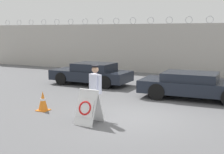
# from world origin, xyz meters

# --- Properties ---
(ground_plane) EXTENTS (90.00, 90.00, 0.00)m
(ground_plane) POSITION_xyz_m (0.00, 0.00, 0.00)
(ground_plane) COLOR #5B5B5E
(perimeter_wall) EXTENTS (36.00, 0.30, 3.84)m
(perimeter_wall) POSITION_xyz_m (0.00, 11.15, 1.70)
(perimeter_wall) COLOR #ADA8A0
(perimeter_wall) RESTS_ON ground_plane
(barricade_sign) EXTENTS (0.71, 0.82, 1.10)m
(barricade_sign) POSITION_xyz_m (-0.97, -1.25, 0.54)
(barricade_sign) COLOR white
(barricade_sign) RESTS_ON ground_plane
(security_guard) EXTENTS (0.59, 0.59, 1.78)m
(security_guard) POSITION_xyz_m (-1.09, -0.56, 1.00)
(security_guard) COLOR #232838
(security_guard) RESTS_ON ground_plane
(traffic_cone_near) EXTENTS (0.42, 0.42, 0.72)m
(traffic_cone_near) POSITION_xyz_m (-3.30, -0.56, 0.36)
(traffic_cone_near) COLOR orange
(traffic_cone_near) RESTS_ON ground_plane
(parked_car_front_coupe) EXTENTS (4.36, 1.92, 1.19)m
(parked_car_front_coupe) POSITION_xyz_m (-4.50, 5.13, 0.61)
(parked_car_front_coupe) COLOR black
(parked_car_front_coupe) RESTS_ON ground_plane
(parked_car_rear_sedan) EXTENTS (4.78, 2.11, 1.14)m
(parked_car_rear_sedan) POSITION_xyz_m (1.27, 3.91, 0.60)
(parked_car_rear_sedan) COLOR black
(parked_car_rear_sedan) RESTS_ON ground_plane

